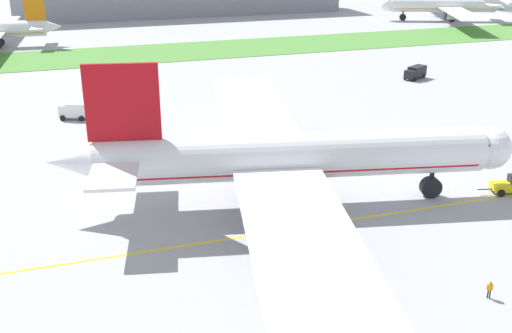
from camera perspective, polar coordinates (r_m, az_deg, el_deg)
ground_plane at (r=67.97m, az=4.69°, el=-4.63°), size 600.00×600.00×0.00m
apron_taxi_line at (r=66.13m, az=5.44°, el=-5.43°), size 280.00×0.36×0.01m
grass_median_strip at (r=157.60m, az=-9.22°, el=10.28°), size 320.00×24.00×0.10m
airliner_foreground at (r=68.72m, az=2.76°, el=0.84°), size 51.51×82.94×16.59m
pushback_tug at (r=79.20m, az=22.43°, el=-1.58°), size 6.24×3.01×2.21m
ground_crew_wingwalker_port at (r=57.08m, az=20.73°, el=-10.43°), size 0.55×0.33×1.60m
service_truck_baggage_loader at (r=105.48m, az=-16.38°, el=5.00°), size 5.09×3.69×2.74m
service_truck_fuel_bowser at (r=132.73m, az=14.47°, el=8.41°), size 5.93×4.53×2.57m
parked_airliner_far_right at (r=218.41m, az=17.00°, el=14.00°), size 39.48×63.16×14.60m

